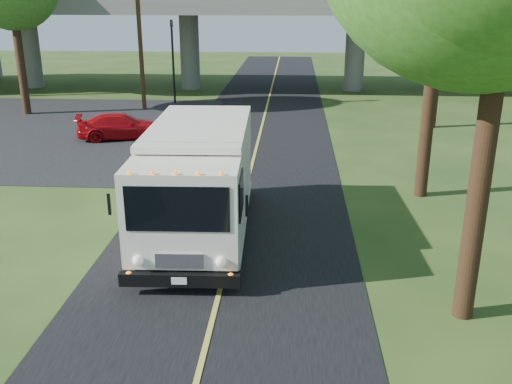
# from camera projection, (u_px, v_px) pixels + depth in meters

# --- Properties ---
(ground) EXTENTS (120.00, 120.00, 0.00)m
(ground) POSITION_uv_depth(u_px,v_px,m) (210.00, 331.00, 12.05)
(ground) COLOR #254217
(ground) RESTS_ON ground
(road) EXTENTS (7.00, 90.00, 0.02)m
(road) POSITION_uv_depth(u_px,v_px,m) (248.00, 182.00, 21.46)
(road) COLOR black
(road) RESTS_ON ground
(parking_lot) EXTENTS (16.00, 18.00, 0.01)m
(parking_lot) POSITION_uv_depth(u_px,v_px,m) (50.00, 130.00, 29.68)
(parking_lot) COLOR black
(parking_lot) RESTS_ON ground
(lane_line) EXTENTS (0.12, 90.00, 0.01)m
(lane_line) POSITION_uv_depth(u_px,v_px,m) (248.00, 182.00, 21.45)
(lane_line) COLOR gold
(lane_line) RESTS_ON road
(overpass) EXTENTS (54.00, 10.00, 7.30)m
(overpass) POSITION_uv_depth(u_px,v_px,m) (272.00, 25.00, 40.68)
(overpass) COLOR slate
(overpass) RESTS_ON ground
(traffic_signal) EXTENTS (0.18, 0.22, 5.20)m
(traffic_signal) POSITION_uv_depth(u_px,v_px,m) (173.00, 53.00, 35.85)
(traffic_signal) COLOR black
(traffic_signal) RESTS_ON ground
(utility_pole) EXTENTS (1.60, 0.26, 9.00)m
(utility_pole) POSITION_uv_depth(u_px,v_px,m) (140.00, 32.00, 33.60)
(utility_pole) COLOR #472D19
(utility_pole) RESTS_ON ground
(step_van) EXTENTS (3.03, 7.67, 3.18)m
(step_van) POSITION_uv_depth(u_px,v_px,m) (198.00, 178.00, 16.34)
(step_van) COLOR silver
(step_van) RESTS_ON ground
(red_sedan) EXTENTS (4.55, 2.85, 1.23)m
(red_sedan) POSITION_uv_depth(u_px,v_px,m) (121.00, 126.00, 27.80)
(red_sedan) COLOR #AF0A10
(red_sedan) RESTS_ON ground
(pedestrian) EXTENTS (0.73, 0.70, 1.68)m
(pedestrian) POSITION_uv_depth(u_px,v_px,m) (178.00, 124.00, 27.10)
(pedestrian) COLOR gray
(pedestrian) RESTS_ON ground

